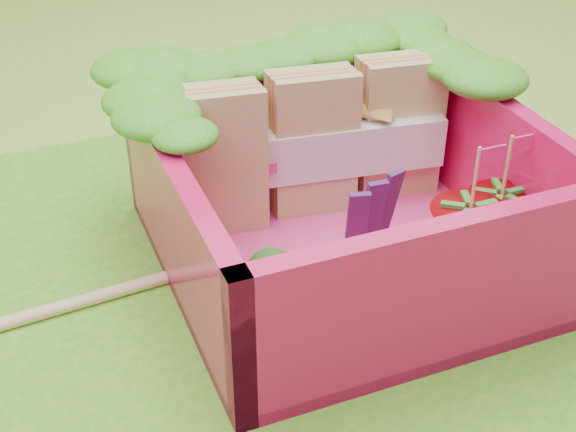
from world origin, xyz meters
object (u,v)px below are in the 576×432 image
at_px(broccoli, 267,291).
at_px(strawberry_right, 497,223).
at_px(strawberry_left, 466,242).
at_px(bento_box, 347,197).
at_px(sandwich_stack, 313,143).

distance_m(broccoli, strawberry_right, 0.94).
distance_m(strawberry_left, strawberry_right, 0.19).
distance_m(bento_box, strawberry_left, 0.44).
bearing_deg(sandwich_stack, bento_box, -91.10).
relative_size(bento_box, broccoli, 4.01).
height_order(bento_box, strawberry_left, strawberry_left).
height_order(bento_box, sandwich_stack, sandwich_stack).
relative_size(sandwich_stack, broccoli, 3.33).
distance_m(bento_box, broccoli, 0.55).
height_order(bento_box, strawberry_right, bento_box).
bearing_deg(bento_box, broccoli, -141.81).
relative_size(bento_box, sandwich_stack, 1.20).
height_order(strawberry_left, strawberry_right, strawberry_left).
bearing_deg(broccoli, bento_box, 38.19).
relative_size(broccoli, strawberry_right, 0.67).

